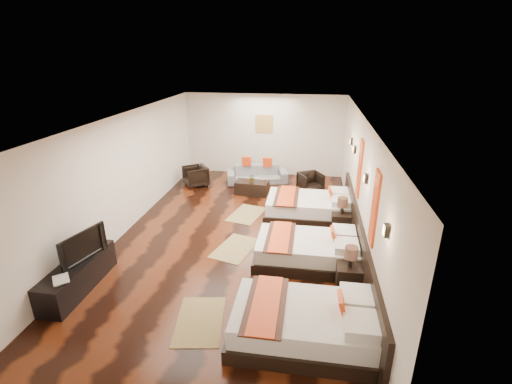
% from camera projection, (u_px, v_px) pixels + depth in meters
% --- Properties ---
extents(floor, '(5.50, 9.50, 0.01)m').
position_uv_depth(floor, '(238.00, 234.00, 8.81)').
color(floor, black).
rests_on(floor, ground).
extents(ceiling, '(5.50, 9.50, 0.01)m').
position_uv_depth(ceiling, '(236.00, 118.00, 7.79)').
color(ceiling, white).
rests_on(ceiling, floor).
extents(back_wall, '(5.50, 0.01, 2.80)m').
position_uv_depth(back_wall, '(264.00, 135.00, 12.67)').
color(back_wall, silver).
rests_on(back_wall, floor).
extents(left_wall, '(0.01, 9.50, 2.80)m').
position_uv_depth(left_wall, '(124.00, 174.00, 8.69)').
color(left_wall, silver).
rests_on(left_wall, floor).
extents(right_wall, '(0.01, 9.50, 2.80)m').
position_uv_depth(right_wall, '(361.00, 186.00, 7.91)').
color(right_wall, silver).
rests_on(right_wall, floor).
extents(headboard_panel, '(0.08, 6.60, 0.90)m').
position_uv_depth(headboard_panel, '(358.00, 242.00, 7.53)').
color(headboard_panel, black).
rests_on(headboard_panel, floor).
extents(bed_near, '(2.25, 1.42, 0.86)m').
position_uv_depth(bed_near, '(306.00, 323.00, 5.52)').
color(bed_near, black).
rests_on(bed_near, floor).
extents(bed_mid, '(2.17, 1.36, 0.83)m').
position_uv_depth(bed_mid, '(309.00, 250.00, 7.55)').
color(bed_mid, black).
rests_on(bed_mid, floor).
extents(bed_far, '(2.29, 1.44, 0.87)m').
position_uv_depth(bed_far, '(310.00, 207.00, 9.58)').
color(bed_far, black).
rests_on(bed_far, floor).
extents(nightstand_a, '(0.45, 0.45, 0.89)m').
position_uv_depth(nightstand_a, '(349.00, 275.00, 6.69)').
color(nightstand_a, black).
rests_on(nightstand_a, floor).
extents(nightstand_b, '(0.46, 0.46, 0.91)m').
position_uv_depth(nightstand_b, '(341.00, 220.00, 8.79)').
color(nightstand_b, black).
rests_on(nightstand_b, floor).
extents(jute_mat_near, '(0.92, 1.30, 0.01)m').
position_uv_depth(jute_mat_near, '(200.00, 321.00, 5.99)').
color(jute_mat_near, olive).
rests_on(jute_mat_near, floor).
extents(jute_mat_mid, '(1.05, 1.36, 0.01)m').
position_uv_depth(jute_mat_mid, '(236.00, 248.00, 8.18)').
color(jute_mat_mid, olive).
rests_on(jute_mat_mid, floor).
extents(jute_mat_far, '(1.01, 1.34, 0.01)m').
position_uv_depth(jute_mat_far, '(247.00, 214.00, 9.88)').
color(jute_mat_far, olive).
rests_on(jute_mat_far, floor).
extents(tv_console, '(0.50, 1.80, 0.55)m').
position_uv_depth(tv_console, '(78.00, 275.00, 6.72)').
color(tv_console, black).
rests_on(tv_console, floor).
extents(tv, '(0.39, 1.01, 0.58)m').
position_uv_depth(tv, '(80.00, 245.00, 6.63)').
color(tv, black).
rests_on(tv, tv_console).
extents(book, '(0.40, 0.41, 0.03)m').
position_uv_depth(book, '(53.00, 282.00, 6.05)').
color(book, black).
rests_on(book, tv_console).
extents(figurine, '(0.37, 0.37, 0.36)m').
position_uv_depth(figurine, '(96.00, 236.00, 7.21)').
color(figurine, brown).
rests_on(figurine, tv_console).
extents(sofa, '(2.11, 1.24, 0.58)m').
position_uv_depth(sofa, '(257.00, 174.00, 12.15)').
color(sofa, slate).
rests_on(sofa, floor).
extents(armchair_left, '(1.00, 0.99, 0.66)m').
position_uv_depth(armchair_left, '(196.00, 176.00, 11.86)').
color(armchair_left, black).
rests_on(armchair_left, floor).
extents(armchair_right, '(0.91, 0.92, 0.62)m').
position_uv_depth(armchair_right, '(310.00, 182.00, 11.36)').
color(armchair_right, black).
rests_on(armchair_right, floor).
extents(coffee_table, '(1.04, 0.59, 0.40)m').
position_uv_depth(coffee_table, '(252.00, 188.00, 11.22)').
color(coffee_table, black).
rests_on(coffee_table, floor).
extents(table_plant, '(0.25, 0.21, 0.27)m').
position_uv_depth(table_plant, '(252.00, 178.00, 11.05)').
color(table_plant, '#2E5A1E').
rests_on(table_plant, coffee_table).
extents(orange_panel_a, '(0.04, 0.40, 1.30)m').
position_uv_depth(orange_panel_a, '(375.00, 208.00, 6.06)').
color(orange_panel_a, '#D86014').
rests_on(orange_panel_a, right_wall).
extents(orange_panel_b, '(0.04, 0.40, 1.30)m').
position_uv_depth(orange_panel_b, '(360.00, 169.00, 8.08)').
color(orange_panel_b, '#D86014').
rests_on(orange_panel_b, right_wall).
extents(sconce_near, '(0.07, 0.12, 0.18)m').
position_uv_depth(sconce_near, '(386.00, 231.00, 4.99)').
color(sconce_near, black).
rests_on(sconce_near, right_wall).
extents(sconce_mid, '(0.07, 0.12, 0.18)m').
position_uv_depth(sconce_mid, '(366.00, 178.00, 7.02)').
color(sconce_mid, black).
rests_on(sconce_mid, right_wall).
extents(sconce_far, '(0.07, 0.12, 0.18)m').
position_uv_depth(sconce_far, '(354.00, 150.00, 9.04)').
color(sconce_far, black).
rests_on(sconce_far, right_wall).
extents(sconce_lounge, '(0.07, 0.12, 0.18)m').
position_uv_depth(sconce_lounge, '(351.00, 141.00, 9.87)').
color(sconce_lounge, black).
rests_on(sconce_lounge, right_wall).
extents(gold_artwork, '(0.60, 0.04, 0.60)m').
position_uv_depth(gold_artwork, '(264.00, 124.00, 12.51)').
color(gold_artwork, '#AD873F').
rests_on(gold_artwork, back_wall).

